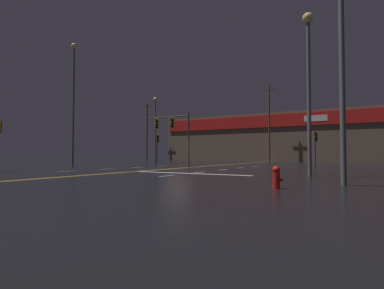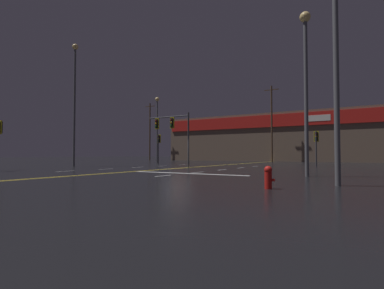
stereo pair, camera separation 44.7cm
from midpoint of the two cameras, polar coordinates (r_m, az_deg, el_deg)
name	(u,v)px [view 1 (the left image)]	position (r m, az deg, el deg)	size (l,w,h in m)	color
ground_plane	(177,168)	(24.19, -3.47, -4.58)	(200.00, 200.00, 0.00)	black
road_markings	(178,169)	(23.16, -3.19, -4.69)	(12.15, 60.00, 0.01)	gold
traffic_signal_median	(171,127)	(26.52, -4.51, 3.39)	(4.29, 0.36, 4.71)	#38383D
traffic_signal_corner_northwest	(157,142)	(36.34, -6.97, 0.43)	(0.42, 0.36, 3.53)	#38383D
traffic_signal_corner_northeast	(315,141)	(29.64, 22.01, 0.70)	(0.42, 0.36, 3.27)	#38383D
streetlight_near_right	(309,70)	(17.13, 20.60, 13.18)	(0.56, 0.56, 8.59)	#59595E
streetlight_median_approach	(155,120)	(41.10, -7.33, 4.57)	(0.56, 0.56, 8.93)	#59595E
streetlight_far_left	(341,2)	(13.44, 25.57, 23.36)	(0.56, 0.56, 10.92)	#59595E
streetlight_far_right	(74,90)	(30.82, -22.03, 9.67)	(0.56, 0.56, 11.67)	#59595E
fire_hydrant	(276,177)	(10.28, 14.56, -5.96)	(0.35, 0.26, 0.76)	red
building_backdrop	(278,138)	(53.78, 15.79, 1.15)	(39.22, 10.23, 7.80)	brown
utility_pole_row	(270,123)	(47.03, 14.36, 4.08)	(47.85, 0.26, 12.01)	#4C3828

